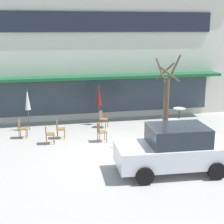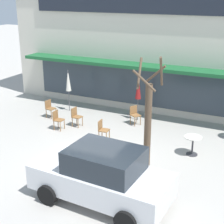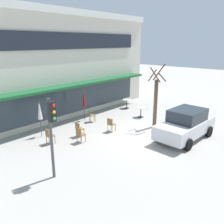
{
  "view_description": "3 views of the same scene",
  "coord_description": "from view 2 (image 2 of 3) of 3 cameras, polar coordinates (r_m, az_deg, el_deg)",
  "views": [
    {
      "loc": [
        -3.44,
        -13.26,
        5.22
      ],
      "look_at": [
        -0.06,
        2.32,
        1.29
      ],
      "focal_mm": 55.0,
      "sensor_mm": 36.0,
      "label": 1
    },
    {
      "loc": [
        5.47,
        -10.03,
        6.09
      ],
      "look_at": [
        -0.6,
        2.59,
        1.07
      ],
      "focal_mm": 55.0,
      "sensor_mm": 36.0,
      "label": 2
    },
    {
      "loc": [
        -11.25,
        -7.41,
        5.46
      ],
      "look_at": [
        0.59,
        2.91,
        0.81
      ],
      "focal_mm": 38.0,
      "sensor_mm": 36.0,
      "label": 3
    }
  ],
  "objects": [
    {
      "name": "cafe_table_streetside",
      "position": [
        13.63,
        13.28,
        -4.96
      ],
      "size": [
        0.7,
        0.7,
        0.76
      ],
      "color": "#333338",
      "rests_on": "ground"
    },
    {
      "name": "building_facade",
      "position": [
        20.85,
        10.6,
        13.22
      ],
      "size": [
        16.59,
        9.1,
        7.68
      ],
      "color": "beige",
      "rests_on": "ground"
    },
    {
      "name": "ground_plane",
      "position": [
        12.94,
        -2.61,
        -8.34
      ],
      "size": [
        80.0,
        80.0,
        0.0
      ],
      "primitive_type": "plane",
      "color": "#ADA8A0"
    },
    {
      "name": "cafe_chair_2",
      "position": [
        16.29,
        3.78,
        -0.28
      ],
      "size": [
        0.55,
        0.55,
        0.89
      ],
      "color": "olive",
      "rests_on": "ground"
    },
    {
      "name": "cafe_chair_1",
      "position": [
        17.4,
        -10.32,
        0.77
      ],
      "size": [
        0.45,
        0.45,
        0.89
      ],
      "color": "olive",
      "rests_on": "ground"
    },
    {
      "name": "patio_umbrella_green_folded",
      "position": [
        16.5,
        4.39,
        3.99
      ],
      "size": [
        0.28,
        0.28,
        2.2
      ],
      "color": "#4C4C51",
      "rests_on": "ground"
    },
    {
      "name": "parked_sedan",
      "position": [
        10.34,
        -1.73,
        -10.53
      ],
      "size": [
        4.29,
        2.19,
        1.76
      ],
      "color": "silver",
      "rests_on": "ground"
    },
    {
      "name": "cafe_chair_0",
      "position": [
        16.11,
        -6.02,
        -0.58
      ],
      "size": [
        0.44,
        0.44,
        0.89
      ],
      "color": "olive",
      "rests_on": "ground"
    },
    {
      "name": "cafe_chair_3",
      "position": [
        14.52,
        -1.6,
        -2.8
      ],
      "size": [
        0.43,
        0.43,
        0.89
      ],
      "color": "olive",
      "rests_on": "ground"
    },
    {
      "name": "street_tree",
      "position": [
        11.71,
        6.0,
        -1.66
      ],
      "size": [
        0.94,
        0.95,
        4.16
      ],
      "color": "brown",
      "rests_on": "ground"
    },
    {
      "name": "patio_umbrella_cream_folded",
      "position": [
        17.92,
        -7.28,
        5.16
      ],
      "size": [
        0.28,
        0.28,
        2.2
      ],
      "color": "#4C4C51",
      "rests_on": "ground"
    },
    {
      "name": "cafe_chair_4",
      "position": [
        15.84,
        -9.06,
        -1.09
      ],
      "size": [
        0.41,
        0.41,
        0.89
      ],
      "color": "olive",
      "rests_on": "ground"
    }
  ]
}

